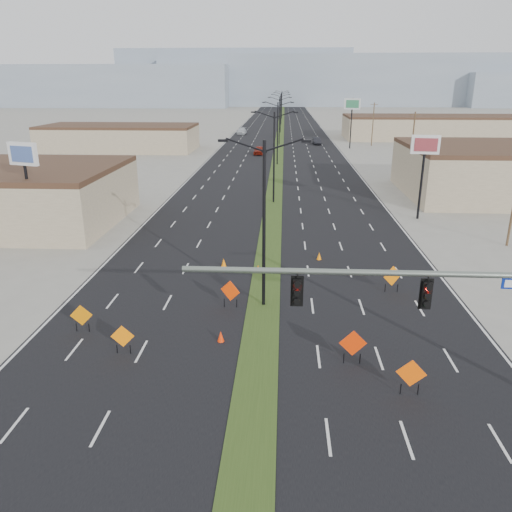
# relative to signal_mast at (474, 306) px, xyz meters

# --- Properties ---
(ground) EXTENTS (600.00, 600.00, 0.00)m
(ground) POSITION_rel_signal_mast_xyz_m (-8.56, -2.00, -4.79)
(ground) COLOR gray
(ground) RESTS_ON ground
(road_surface) EXTENTS (25.00, 400.00, 0.02)m
(road_surface) POSITION_rel_signal_mast_xyz_m (-8.56, 98.00, -4.79)
(road_surface) COLOR black
(road_surface) RESTS_ON ground
(median_strip) EXTENTS (2.00, 400.00, 0.04)m
(median_strip) POSITION_rel_signal_mast_xyz_m (-8.56, 98.00, -4.79)
(median_strip) COLOR #2B4217
(median_strip) RESTS_ON ground
(building_sw_far) EXTENTS (30.00, 14.00, 4.50)m
(building_sw_far) POSITION_rel_signal_mast_xyz_m (-40.56, 83.00, -2.54)
(building_sw_far) COLOR tan
(building_sw_far) RESTS_ON ground
(building_se_far) EXTENTS (44.00, 16.00, 5.00)m
(building_se_far) POSITION_rel_signal_mast_xyz_m (29.44, 108.00, -2.29)
(building_se_far) COLOR tan
(building_se_far) RESTS_ON ground
(mesa_west) EXTENTS (180.00, 50.00, 22.00)m
(mesa_west) POSITION_rel_signal_mast_xyz_m (-128.56, 278.00, 6.21)
(mesa_west) COLOR gray
(mesa_west) RESTS_ON ground
(mesa_center) EXTENTS (220.00, 50.00, 28.00)m
(mesa_center) POSITION_rel_signal_mast_xyz_m (31.44, 298.00, 9.21)
(mesa_center) COLOR gray
(mesa_center) RESTS_ON ground
(mesa_backdrop) EXTENTS (140.00, 50.00, 32.00)m
(mesa_backdrop) POSITION_rel_signal_mast_xyz_m (-38.56, 318.00, 11.21)
(mesa_backdrop) COLOR gray
(mesa_backdrop) RESTS_ON ground
(signal_mast) EXTENTS (16.30, 0.60, 8.00)m
(signal_mast) POSITION_rel_signal_mast_xyz_m (0.00, 0.00, 0.00)
(signal_mast) COLOR slate
(signal_mast) RESTS_ON ground
(streetlight_0) EXTENTS (5.15, 0.24, 10.02)m
(streetlight_0) POSITION_rel_signal_mast_xyz_m (-8.56, 10.00, 0.63)
(streetlight_0) COLOR black
(streetlight_0) RESTS_ON ground
(streetlight_1) EXTENTS (5.15, 0.24, 10.02)m
(streetlight_1) POSITION_rel_signal_mast_xyz_m (-8.56, 38.00, 0.63)
(streetlight_1) COLOR black
(streetlight_1) RESTS_ON ground
(streetlight_2) EXTENTS (5.15, 0.24, 10.02)m
(streetlight_2) POSITION_rel_signal_mast_xyz_m (-8.56, 66.00, 0.63)
(streetlight_2) COLOR black
(streetlight_2) RESTS_ON ground
(streetlight_3) EXTENTS (5.15, 0.24, 10.02)m
(streetlight_3) POSITION_rel_signal_mast_xyz_m (-8.56, 94.00, 0.63)
(streetlight_3) COLOR black
(streetlight_3) RESTS_ON ground
(streetlight_4) EXTENTS (5.15, 0.24, 10.02)m
(streetlight_4) POSITION_rel_signal_mast_xyz_m (-8.56, 122.00, 0.63)
(streetlight_4) COLOR black
(streetlight_4) RESTS_ON ground
(streetlight_5) EXTENTS (5.15, 0.24, 10.02)m
(streetlight_5) POSITION_rel_signal_mast_xyz_m (-8.56, 150.00, 0.63)
(streetlight_5) COLOR black
(streetlight_5) RESTS_ON ground
(streetlight_6) EXTENTS (5.15, 0.24, 10.02)m
(streetlight_6) POSITION_rel_signal_mast_xyz_m (-8.56, 178.00, 0.63)
(streetlight_6) COLOR black
(streetlight_6) RESTS_ON ground
(utility_pole_1) EXTENTS (1.60, 0.20, 9.00)m
(utility_pole_1) POSITION_rel_signal_mast_xyz_m (11.44, 58.00, -0.12)
(utility_pole_1) COLOR #4C3823
(utility_pole_1) RESTS_ON ground
(utility_pole_2) EXTENTS (1.60, 0.20, 9.00)m
(utility_pole_2) POSITION_rel_signal_mast_xyz_m (11.44, 93.00, -0.12)
(utility_pole_2) COLOR #4C3823
(utility_pole_2) RESTS_ON ground
(utility_pole_3) EXTENTS (1.60, 0.20, 9.00)m
(utility_pole_3) POSITION_rel_signal_mast_xyz_m (11.44, 128.00, -0.12)
(utility_pole_3) COLOR #4C3823
(utility_pole_3) RESTS_ON ground
(car_left) EXTENTS (2.05, 4.66, 1.56)m
(car_left) POSITION_rel_signal_mast_xyz_m (-12.17, 77.96, -4.01)
(car_left) COLOR maroon
(car_left) RESTS_ON ground
(car_mid) EXTENTS (1.76, 4.62, 1.50)m
(car_mid) POSITION_rel_signal_mast_xyz_m (-0.23, 94.96, -4.04)
(car_mid) COLOR black
(car_mid) RESTS_ON ground
(car_far) EXTENTS (2.35, 5.57, 1.61)m
(car_far) POSITION_rel_signal_mast_xyz_m (-18.70, 116.82, -3.99)
(car_far) COLOR silver
(car_far) RESTS_ON ground
(construction_sign_0) EXTENTS (1.20, 0.19, 1.60)m
(construction_sign_0) POSITION_rel_signal_mast_xyz_m (-18.35, 5.96, -3.85)
(construction_sign_0) COLOR orange
(construction_sign_0) RESTS_ON ground
(construction_sign_1) EXTENTS (1.17, 0.14, 1.57)m
(construction_sign_1) POSITION_rel_signal_mast_xyz_m (-15.39, 3.79, -3.87)
(construction_sign_1) COLOR orange
(construction_sign_1) RESTS_ON ground
(construction_sign_2) EXTENTS (1.21, 0.59, 1.75)m
(construction_sign_2) POSITION_rel_signal_mast_xyz_m (-10.56, 9.55, -3.76)
(construction_sign_2) COLOR #FF3D05
(construction_sign_2) RESTS_ON ground
(construction_sign_3) EXTENTS (1.29, 0.26, 1.73)m
(construction_sign_3) POSITION_rel_signal_mast_xyz_m (-1.78, 1.00, -3.77)
(construction_sign_3) COLOR #FF5805
(construction_sign_3) RESTS_ON ground
(construction_sign_4) EXTENTS (1.35, 0.08, 1.79)m
(construction_sign_4) POSITION_rel_signal_mast_xyz_m (-3.98, 3.46, -3.73)
(construction_sign_4) COLOR red
(construction_sign_4) RESTS_ON ground
(construction_sign_5) EXTENTS (1.26, 0.61, 1.82)m
(construction_sign_5) POSITION_rel_signal_mast_xyz_m (-0.28, 12.47, -3.71)
(construction_sign_5) COLOR orange
(construction_sign_5) RESTS_ON ground
(cone_0) EXTENTS (0.46, 0.46, 0.61)m
(cone_0) POSITION_rel_signal_mast_xyz_m (-10.63, 5.27, -4.49)
(cone_0) COLOR #FF3105
(cone_0) RESTS_ON ground
(cone_1) EXTENTS (0.37, 0.37, 0.56)m
(cone_1) POSITION_rel_signal_mast_xyz_m (-9.19, 15.58, -4.51)
(cone_1) COLOR #EF6205
(cone_1) RESTS_ON ground
(cone_2) EXTENTS (0.48, 0.48, 0.60)m
(cone_2) POSITION_rel_signal_mast_xyz_m (-4.60, 18.55, -4.49)
(cone_2) COLOR orange
(cone_2) RESTS_ON ground
(cone_3) EXTENTS (0.51, 0.51, 0.65)m
(cone_3) POSITION_rel_signal_mast_xyz_m (-11.79, 16.58, -4.47)
(cone_3) COLOR orange
(cone_3) RESTS_ON ground
(pole_sign_west) EXTENTS (2.73, 1.17, 8.46)m
(pole_sign_west) POSITION_rel_signal_mast_xyz_m (-28.55, 21.58, 2.04)
(pole_sign_west) COLOR black
(pole_sign_west) RESTS_ON ground
(pole_sign_east_near) EXTENTS (2.71, 0.70, 8.24)m
(pole_sign_east_near) POSITION_rel_signal_mast_xyz_m (6.12, 31.52, 1.85)
(pole_sign_east_near) COLOR black
(pole_sign_east_near) RESTS_ON ground
(pole_sign_east_far) EXTENTS (3.20, 1.32, 9.96)m
(pole_sign_east_far) POSITION_rel_signal_mast_xyz_m (6.20, 88.12, 3.37)
(pole_sign_east_far) COLOR black
(pole_sign_east_far) RESTS_ON ground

